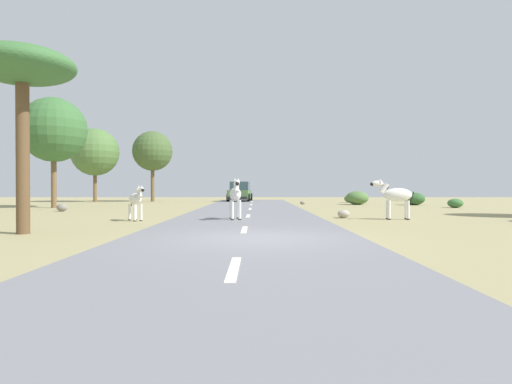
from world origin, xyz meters
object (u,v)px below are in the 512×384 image
Objects in this scene: zebra_2 at (396,195)px; rock_0 at (344,214)px; bush_0 at (358,198)px; rock_1 at (62,207)px; bush_2 at (415,199)px; bush_1 at (456,203)px; tree_1 at (153,151)px; tree_3 at (95,152)px; zebra_1 at (136,200)px; zebra_0 at (236,195)px; car_0 at (240,192)px; tree_0 at (54,130)px; rock_2 at (303,203)px; tree_4 at (23,71)px; bush_3 at (351,199)px.

zebra_2 is 2.28m from rock_0.
bush_0 reaches higher than rock_1.
bush_0 is at bearing 170.01° from bush_2.
rock_0 is (-8.84, -8.80, -0.12)m from bush_1.
bush_1 is at bearing -27.89° from tree_1.
bush_2 is at bearing -14.52° from tree_3.
tree_3 is 12.68× the size of rock_0.
zebra_1 is 8.53m from rock_0.
zebra_0 is 22.26m from car_0.
zebra_0 is at bearing 146.06° from zebra_1.
zebra_2 is 14.80m from bush_0.
tree_0 reaches higher than tree_3.
rock_2 is at bearing -25.67° from tree_1.
bush_1 is (7.00, 9.87, -0.69)m from zebra_2.
rock_2 is (-3.98, 0.61, -0.37)m from bush_0.
bush_2 is (-1.08, 4.09, 0.17)m from bush_1.
tree_1 is at bearing 38.36° from zebra_2.
bush_0 is at bearing 54.98° from tree_4.
tree_3 is at bearing 106.62° from tree_4.
zebra_2 is 3.12× the size of rock_1.
bush_1 is at bearing -31.69° from zebra_2.
rock_0 is at bearing -28.01° from tree_0.
tree_1 is at bearing 96.10° from tree_4.
zebra_1 is at bearing -137.70° from bush_2.
bush_2 is 2.71× the size of rock_1.
tree_1 is (-7.85, -0.17, 3.68)m from car_0.
bush_1 is at bearing 143.87° from car_0.
zebra_0 is at bearing -130.03° from bush_2.
zebra_1 is at bearing -48.21° from rock_1.
bush_0 is 1.11× the size of bush_2.
tree_1 is 26.83m from tree_4.
zebra_1 is at bearing -117.00° from rock_2.
car_0 reaches higher than bush_3.
bush_1 is 10.43m from bush_3.
rock_1 is at bearing -75.66° from tree_3.
tree_1 is 16.27m from rock_1.
tree_3 is at bearing 164.67° from bush_0.
bush_0 is at bearing -8.76° from rock_2.
zebra_0 is 0.24× the size of tree_0.
zebra_1 is at bearing -148.45° from bush_1.
bush_3 is at bearing -156.78° from zebra_1.
zebra_0 reaches higher than bush_3.
rock_2 is at bearing 131.95° from car_0.
rock_1 is 16.83m from rock_2.
zebra_1 is 0.91× the size of bush_2.
rock_1 is (-8.93, -15.82, -0.64)m from car_0.
car_0 is 18.28m from bush_1.
tree_0 is at bearing -155.46° from bush_3.
tree_4 is at bearing 117.22° from zebra_2.
zebra_1 is 3.59× the size of rock_2.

